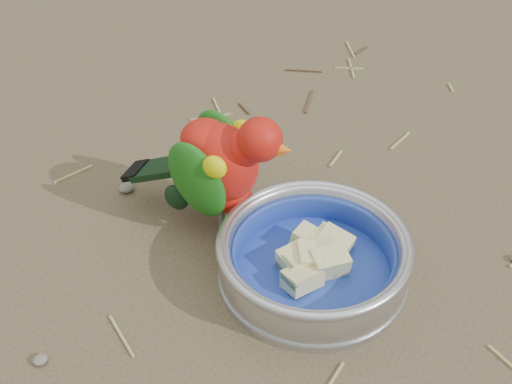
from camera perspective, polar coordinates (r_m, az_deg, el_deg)
ground at (r=0.85m, az=7.49°, el=-7.39°), size 60.00×60.00×0.00m
food_bowl at (r=0.85m, az=4.54°, el=-6.50°), size 0.22×0.22×0.02m
bowl_wall at (r=0.83m, az=4.64°, el=-5.07°), size 0.22×0.22×0.04m
fruit_wedges at (r=0.84m, az=4.62°, el=-5.41°), size 0.13×0.13×0.03m
lory_parrot at (r=0.87m, az=-2.81°, el=1.55°), size 0.19×0.23×0.17m
ground_debris at (r=0.91m, az=5.14°, el=-3.42°), size 0.90×0.80×0.01m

